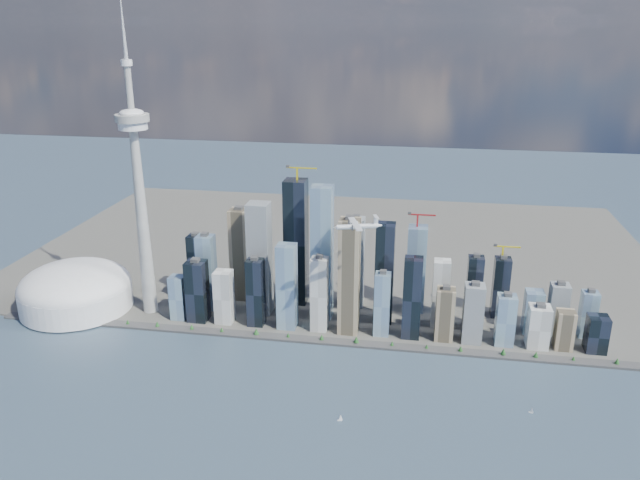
% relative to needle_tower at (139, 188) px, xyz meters
% --- Properties ---
extents(ground, '(4000.00, 4000.00, 0.00)m').
position_rel_needle_tower_xyz_m(ground, '(300.00, -310.00, -235.84)').
color(ground, '#2F4753').
rests_on(ground, ground).
extents(seawall, '(1100.00, 22.00, 4.00)m').
position_rel_needle_tower_xyz_m(seawall, '(300.00, -60.00, -233.84)').
color(seawall, '#383838').
rests_on(seawall, ground).
extents(land, '(1400.00, 900.00, 3.00)m').
position_rel_needle_tower_xyz_m(land, '(300.00, 390.00, -234.34)').
color(land, '#4C4C47').
rests_on(land, ground).
extents(shoreline_trees, '(960.53, 7.20, 8.80)m').
position_rel_needle_tower_xyz_m(shoreline_trees, '(300.00, -60.00, -227.06)').
color(shoreline_trees, '#3F2D1E').
rests_on(shoreline_trees, seawall).
extents(skyscraper_cluster, '(736.00, 142.00, 262.67)m').
position_rel_needle_tower_xyz_m(skyscraper_cluster, '(359.62, 26.82, -154.23)').
color(skyscraper_cluster, black).
rests_on(skyscraper_cluster, land).
extents(needle_tower, '(56.00, 56.00, 550.50)m').
position_rel_needle_tower_xyz_m(needle_tower, '(0.00, 0.00, 0.00)').
color(needle_tower, gray).
rests_on(needle_tower, land).
extents(dome_stadium, '(200.00, 200.00, 86.00)m').
position_rel_needle_tower_xyz_m(dome_stadium, '(-140.00, -10.00, -196.40)').
color(dome_stadium, white).
rests_on(dome_stadium, land).
extents(airplane, '(72.73, 64.98, 18.13)m').
position_rel_needle_tower_xyz_m(airplane, '(388.37, -93.88, -17.47)').
color(airplane, silver).
rests_on(airplane, ground).
extents(sailboat_west, '(7.48, 3.18, 10.34)m').
position_rel_needle_tower_xyz_m(sailboat_west, '(388.70, -270.07, -232.52)').
color(sailboat_west, white).
rests_on(sailboat_west, ground).
extents(sailboat_east, '(6.39, 3.97, 9.15)m').
position_rel_needle_tower_xyz_m(sailboat_east, '(644.23, -209.41, -232.90)').
color(sailboat_east, white).
rests_on(sailboat_east, ground).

